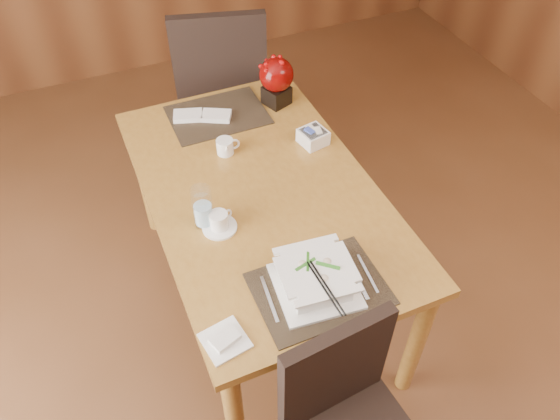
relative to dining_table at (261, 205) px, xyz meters
name	(u,v)px	position (x,y,z in m)	size (l,w,h in m)	color
ground	(316,398)	(0.00, -0.60, -0.65)	(6.00, 6.00, 0.00)	brown
dining_table	(261,205)	(0.00, 0.00, 0.00)	(0.90, 1.50, 0.75)	#A4722D
placemat_near	(320,289)	(0.00, -0.55, 0.10)	(0.45, 0.33, 0.01)	black
placemat_far	(218,115)	(0.00, 0.55, 0.10)	(0.45, 0.33, 0.01)	black
soup_setting	(316,279)	(-0.01, -0.54, 0.15)	(0.30, 0.30, 0.11)	white
coffee_cup	(219,222)	(-0.23, -0.14, 0.13)	(0.13, 0.13, 0.08)	white
water_glass	(203,207)	(-0.27, -0.09, 0.19)	(0.08, 0.08, 0.18)	white
creamer_jug	(225,147)	(-0.06, 0.28, 0.13)	(0.10, 0.10, 0.07)	white
sugar_caddy	(313,137)	(0.33, 0.19, 0.13)	(0.11, 0.11, 0.07)	white
berry_decor	(276,79)	(0.30, 0.53, 0.23)	(0.16, 0.16, 0.24)	black
napkins_far	(204,116)	(-0.07, 0.55, 0.11)	(0.27, 0.10, 0.02)	white
bread_plate	(225,341)	(-0.37, -0.61, 0.10)	(0.14, 0.14, 0.01)	white
near_chair	(349,420)	(-0.06, -0.92, -0.15)	(0.45, 0.46, 0.90)	black
far_chair	(221,84)	(0.16, 1.01, -0.04)	(0.62, 0.62, 1.08)	black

